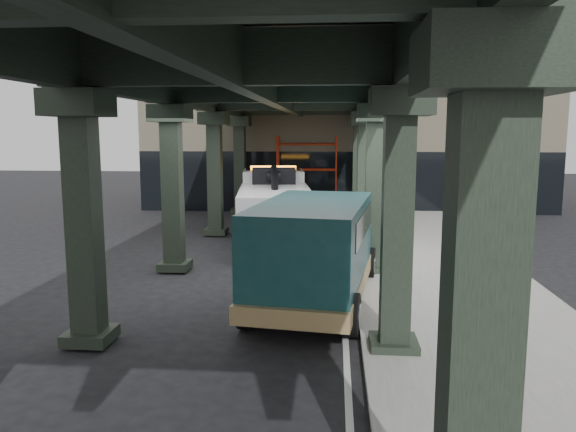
% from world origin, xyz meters
% --- Properties ---
extents(ground, '(90.00, 90.00, 0.00)m').
position_xyz_m(ground, '(0.00, 0.00, 0.00)').
color(ground, black).
rests_on(ground, ground).
extents(sidewalk, '(5.00, 40.00, 0.15)m').
position_xyz_m(sidewalk, '(4.50, 2.00, 0.07)').
color(sidewalk, gray).
rests_on(sidewalk, ground).
extents(lane_stripe, '(0.12, 38.00, 0.01)m').
position_xyz_m(lane_stripe, '(1.70, 2.00, 0.01)').
color(lane_stripe, silver).
rests_on(lane_stripe, ground).
extents(viaduct, '(7.40, 32.00, 6.40)m').
position_xyz_m(viaduct, '(-0.40, 2.00, 5.46)').
color(viaduct, black).
rests_on(viaduct, ground).
extents(building, '(22.00, 10.00, 8.00)m').
position_xyz_m(building, '(2.00, 20.00, 4.00)').
color(building, '#C6B793').
rests_on(building, ground).
extents(scaffolding, '(3.08, 0.88, 4.00)m').
position_xyz_m(scaffolding, '(0.00, 14.64, 2.11)').
color(scaffolding, red).
rests_on(scaffolding, ground).
extents(tow_truck, '(3.54, 9.19, 2.94)m').
position_xyz_m(tow_truck, '(-0.92, 7.29, 1.44)').
color(tow_truck, black).
rests_on(tow_truck, ground).
extents(towed_van, '(3.28, 6.66, 2.59)m').
position_xyz_m(towed_van, '(0.99, -1.00, 1.39)').
color(towed_van, '#103639').
rests_on(towed_van, ground).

